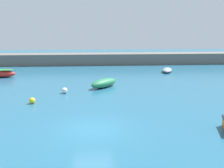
# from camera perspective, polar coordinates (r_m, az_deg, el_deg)

# --- Properties ---
(ground_plane) EXTENTS (120.00, 120.00, 0.20)m
(ground_plane) POSITION_cam_1_polar(r_m,az_deg,el_deg) (15.39, -4.47, -10.51)
(ground_plane) COLOR #235B7A
(harbor_breakwater) EXTENTS (66.57, 3.49, 1.83)m
(harbor_breakwater) POSITION_cam_1_polar(r_m,az_deg,el_deg) (42.81, -4.35, 5.74)
(harbor_breakwater) COLOR #66605B
(harbor_breakwater) RESTS_ON ground_plane
(open_tender_yellow) EXTENTS (2.26, 3.38, 0.58)m
(open_tender_yellow) POSITION_cam_1_polar(r_m,az_deg,el_deg) (35.72, 12.48, 3.14)
(open_tender_yellow) COLOR gray
(open_tender_yellow) RESTS_ON ground_plane
(rowboat_white_midwater) EXTENTS (3.33, 3.42, 0.90)m
(rowboat_white_midwater) POSITION_cam_1_polar(r_m,az_deg,el_deg) (25.72, -1.85, 0.23)
(rowboat_white_midwater) COLOR #287A4C
(rowboat_white_midwater) RESTS_ON ground_plane
(rowboat_with_red_cover) EXTENTS (3.33, 1.22, 1.04)m
(rowboat_with_red_cover) POSITION_cam_1_polar(r_m,az_deg,el_deg) (33.95, -23.92, 2.28)
(rowboat_with_red_cover) COLOR red
(rowboat_with_red_cover) RESTS_ON ground_plane
(mooring_buoy_yellow) EXTENTS (0.49, 0.49, 0.49)m
(mooring_buoy_yellow) POSITION_cam_1_polar(r_m,az_deg,el_deg) (21.16, -17.77, -3.63)
(mooring_buoy_yellow) COLOR yellow
(mooring_buoy_yellow) RESTS_ON ground_plane
(mooring_buoy_white) EXTENTS (0.54, 0.54, 0.54)m
(mooring_buoy_white) POSITION_cam_1_polar(r_m,az_deg,el_deg) (23.76, -10.80, -1.46)
(mooring_buoy_white) COLOR white
(mooring_buoy_white) RESTS_ON ground_plane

